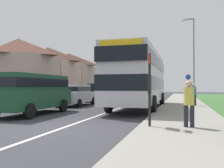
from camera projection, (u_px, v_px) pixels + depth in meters
ground_plane at (62, 128)px, 8.47m from camera, size 120.00×120.00×0.00m
lane_marking_centre at (119, 108)px, 16.16m from camera, size 0.14×60.00×0.01m
pavement_near_side at (184, 112)px, 13.08m from camera, size 3.20×68.00×0.12m
double_decker_bus at (139, 76)px, 16.03m from camera, size 2.80×10.35×3.70m
parked_van_dark_green at (32, 91)px, 12.69m from camera, size 2.11×5.22×2.09m
parked_car_silver at (76, 94)px, 18.43m from camera, size 1.87×4.54×1.62m
parked_car_black at (100, 92)px, 23.56m from camera, size 1.94×4.28×1.75m
parked_car_red at (113, 91)px, 28.23m from camera, size 1.87×4.00×1.63m
pedestrian_at_stop at (189, 101)px, 8.02m from camera, size 0.34×0.34×1.67m
pedestrian_walking_away at (194, 93)px, 17.13m from camera, size 0.34×0.34×1.67m
bus_stop_sign at (150, 84)px, 8.21m from camera, size 0.09×0.52×2.60m
cycle_route_sign at (188, 87)px, 20.97m from camera, size 0.44×0.08×2.52m
street_lamp_mid at (193, 54)px, 23.20m from camera, size 1.14×0.20×8.02m
house_terrace_far_side at (48, 72)px, 32.29m from camera, size 7.06×18.42×6.72m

